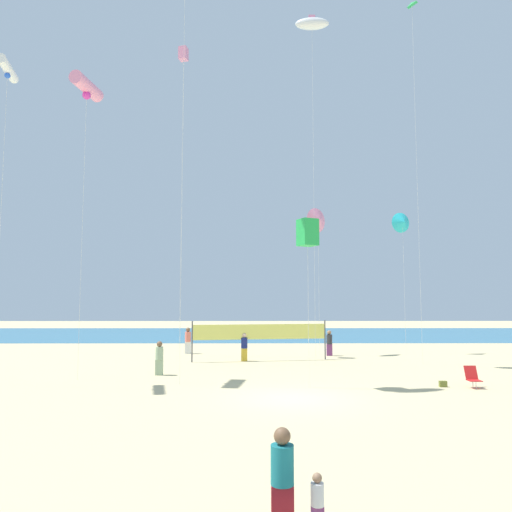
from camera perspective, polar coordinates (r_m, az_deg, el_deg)
name	(u,v)px	position (r m, az deg, el deg)	size (l,w,h in m)	color
ground_plane	(293,399)	(18.68, 4.42, -16.66)	(120.00, 120.00, 0.00)	#D1BC89
ocean_band	(267,334)	(50.20, 1.38, -9.33)	(120.00, 20.00, 0.01)	teal
mother_figure	(282,476)	(8.52, 3.17, -24.82)	(0.38, 0.38, 1.66)	maroon
toddler_figure	(317,501)	(8.69, 7.36, -27.06)	(0.22, 0.22, 0.95)	#7A3872
beachgoer_coral_shirt	(188,340)	(33.21, -8.15, -9.88)	(0.40, 0.40, 1.76)	white
beachgoer_sage_shirt	(159,357)	(24.39, -11.49, -11.75)	(0.38, 0.38, 1.64)	#99B28C
beachgoer_navy_shirt	(244,346)	(29.06, -1.41, -10.72)	(0.38, 0.38, 1.67)	gold
beachgoer_charcoal_shirt	(329,342)	(32.09, 8.77, -10.14)	(0.38, 0.38, 1.65)	#7A3872
folding_beach_chair	(472,376)	(22.66, 24.47, -12.98)	(0.52, 0.65, 0.89)	red
volleyball_net	(260,333)	(29.12, 0.48, -9.24)	(8.12, 1.32, 2.40)	#4C4C51
beach_handbag	(443,384)	(22.41, 21.47, -14.05)	(0.32, 0.16, 0.25)	olive
kite_cyan_delta	(402,222)	(34.91, 17.12, 3.87)	(1.49, 0.87, 9.75)	silver
kite_pink_tube	(87,87)	(25.91, -19.58, 18.47)	(0.98, 2.26, 14.35)	silver
kite_pink_box	(183,55)	(36.34, -8.69, 22.65)	(0.68, 0.68, 21.18)	silver
kite_green_diamond	(412,12)	(34.08, 18.11, 25.98)	(0.73, 0.74, 21.95)	silver
kite_white_tube	(8,70)	(26.06, -27.57, 19.13)	(0.86, 2.12, 14.46)	silver
kite_green_box	(308,233)	(20.85, 6.19, 2.80)	(0.97, 0.97, 7.19)	silver
kite_white_inflatable	(312,24)	(32.19, 6.71, 25.84)	(2.21, 1.15, 20.86)	silver
kite_pink_delta	(318,220)	(32.90, 7.44, 4.26)	(1.64, 1.37, 9.93)	silver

